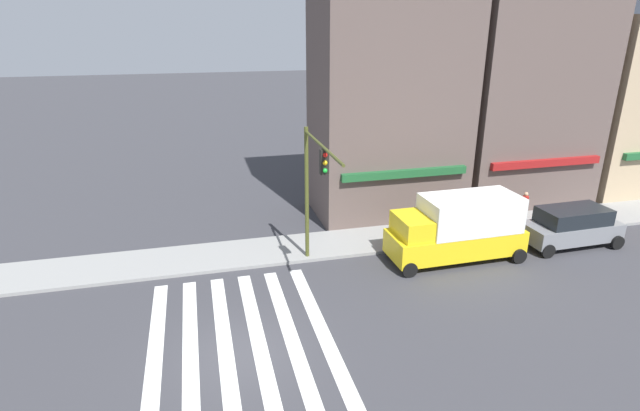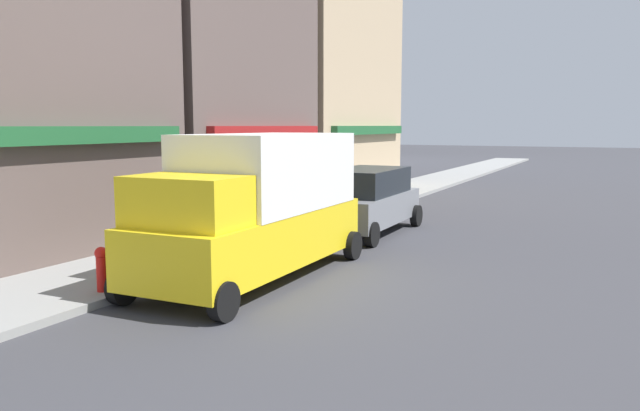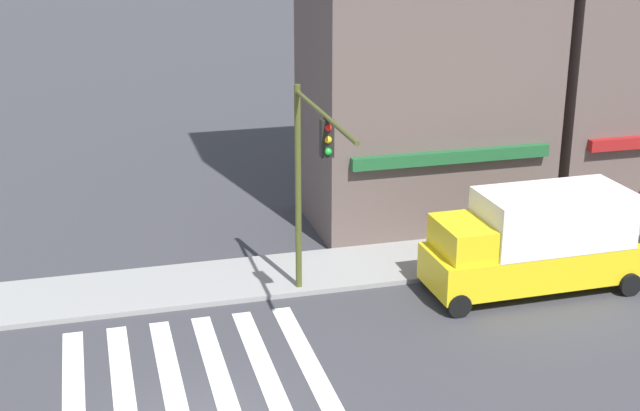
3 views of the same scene
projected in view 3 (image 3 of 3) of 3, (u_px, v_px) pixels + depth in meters
name	position (u px, v px, depth m)	size (l,w,h in m)	color
sidewalk_left	(171.00, 287.00, 26.44)	(120.00, 3.00, 0.15)	gray
storefront_row	(638.00, 27.00, 32.24)	(26.69, 5.30, 15.55)	brown
traffic_signal	(310.00, 165.00, 23.70)	(0.32, 5.62, 6.19)	#474C1E
box_truck_yellow	(534.00, 240.00, 25.91)	(6.24, 2.42, 3.04)	yellow
fire_hydrant	(426.00, 258.00, 27.13)	(0.24, 0.24, 0.84)	red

